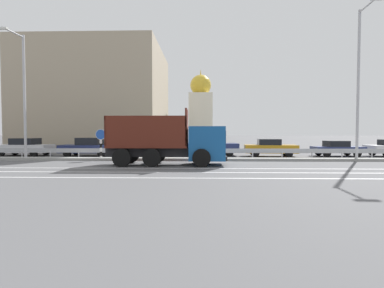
# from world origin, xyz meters

# --- Properties ---
(ground_plane) EXTENTS (320.00, 320.00, 0.00)m
(ground_plane) POSITION_xyz_m (0.00, 0.00, 0.00)
(ground_plane) COLOR #565659
(lane_strip_0) EXTENTS (57.87, 0.16, 0.01)m
(lane_strip_0) POSITION_xyz_m (-2.66, -2.61, 0.00)
(lane_strip_0) COLOR silver
(lane_strip_0) RESTS_ON ground_plane
(lane_strip_1) EXTENTS (57.87, 0.16, 0.01)m
(lane_strip_1) POSITION_xyz_m (-2.66, -4.21, 0.00)
(lane_strip_1) COLOR silver
(lane_strip_1) RESTS_ON ground_plane
(lane_strip_2) EXTENTS (57.87, 0.16, 0.01)m
(lane_strip_2) POSITION_xyz_m (-2.66, -6.02, 0.00)
(lane_strip_2) COLOR silver
(lane_strip_2) RESTS_ON ground_plane
(median_island) EXTENTS (31.83, 1.10, 0.18)m
(median_island) POSITION_xyz_m (0.00, 2.07, 0.09)
(median_island) COLOR gray
(median_island) RESTS_ON ground_plane
(median_guardrail) EXTENTS (57.87, 0.09, 0.78)m
(median_guardrail) POSITION_xyz_m (0.00, 2.95, 0.57)
(median_guardrail) COLOR #9EA0A5
(median_guardrail) RESTS_ON ground_plane
(dump_truck) EXTENTS (7.08, 2.67, 3.33)m
(dump_truck) POSITION_xyz_m (-1.80, -0.81, 1.22)
(dump_truck) COLOR #144C8C
(dump_truck) RESTS_ON ground_plane
(median_road_sign) EXTENTS (0.74, 0.16, 2.17)m
(median_road_sign) POSITION_xyz_m (-7.59, 2.07, 1.15)
(median_road_sign) COLOR white
(median_road_sign) RESTS_ON ground_plane
(street_lamp_0) EXTENTS (0.71, 2.22, 8.71)m
(street_lamp_0) POSITION_xyz_m (-12.92, 1.78, 4.84)
(street_lamp_0) COLOR #ADADB2
(street_lamp_0) RESTS_ON ground_plane
(street_lamp_1) EXTENTS (0.71, 2.38, 10.29)m
(street_lamp_1) POSITION_xyz_m (10.23, 2.11, 5.66)
(street_lamp_1) COLOR #ADADB2
(street_lamp_1) RESTS_ON ground_plane
(parked_car_1) EXTENTS (4.45, 2.07, 1.47)m
(parked_car_1) POSITION_xyz_m (-15.17, 5.56, 0.74)
(parked_car_1) COLOR silver
(parked_car_1) RESTS_ON ground_plane
(parked_car_2) EXTENTS (4.38, 2.07, 1.51)m
(parked_car_2) POSITION_xyz_m (-9.75, 5.47, 0.75)
(parked_car_2) COLOR navy
(parked_car_2) RESTS_ON ground_plane
(parked_car_3) EXTENTS (4.55, 2.27, 1.43)m
(parked_car_3) POSITION_xyz_m (-4.62, 6.18, 0.74)
(parked_car_3) COLOR #335B33
(parked_car_3) RESTS_ON ground_plane
(parked_car_4) EXTENTS (4.21, 2.13, 1.52)m
(parked_car_4) POSITION_xyz_m (0.41, 6.14, 0.77)
(parked_car_4) COLOR navy
(parked_car_4) RESTS_ON ground_plane
(parked_car_5) EXTENTS (4.23, 2.03, 1.41)m
(parked_car_5) POSITION_xyz_m (5.04, 5.54, 0.72)
(parked_car_5) COLOR #B27A14
(parked_car_5) RESTS_ON ground_plane
(parked_car_6) EXTENTS (3.93, 1.86, 1.27)m
(parked_car_6) POSITION_xyz_m (10.56, 5.98, 0.65)
(parked_car_6) COLOR navy
(parked_car_6) RESTS_ON ground_plane
(background_building_0) EXTENTS (14.97, 14.13, 11.79)m
(background_building_0) POSITION_xyz_m (-12.77, 17.40, 5.89)
(background_building_0) COLOR tan
(background_building_0) RESTS_ON ground_plane
(church_tower) EXTENTS (3.60, 3.60, 11.73)m
(church_tower) POSITION_xyz_m (-0.61, 27.96, 5.28)
(church_tower) COLOR silver
(church_tower) RESTS_ON ground_plane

